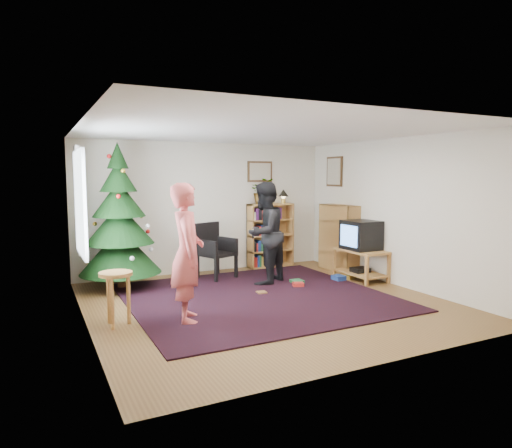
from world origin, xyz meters
name	(u,v)px	position (x,y,z in m)	size (l,w,h in m)	color
floor	(266,302)	(0.00, 0.00, 0.00)	(5.00, 5.00, 0.00)	brown
ceiling	(266,131)	(0.00, 0.00, 2.50)	(5.00, 5.00, 0.00)	white
wall_back	(206,208)	(0.00, 2.50, 1.25)	(5.00, 0.02, 2.50)	silver
wall_front	(386,239)	(0.00, -2.50, 1.25)	(5.00, 0.02, 2.50)	silver
wall_left	(83,226)	(-2.50, 0.00, 1.25)	(0.02, 5.00, 2.50)	silver
wall_right	(396,212)	(2.50, 0.00, 1.25)	(0.02, 5.00, 2.50)	silver
rug	(257,297)	(0.00, 0.30, 0.01)	(3.80, 3.60, 0.02)	black
window_pane	(80,203)	(-2.47, 0.60, 1.50)	(0.04, 1.20, 1.40)	silver
curtain	(78,201)	(-2.43, 1.30, 1.50)	(0.06, 0.35, 1.60)	silver
picture_back	(260,172)	(1.15, 2.48, 1.95)	(0.55, 0.03, 0.42)	#4C3319
picture_right	(334,172)	(2.48, 1.75, 1.95)	(0.03, 0.50, 0.60)	#4C3319
christmas_tree	(120,228)	(-1.76, 1.83, 1.00)	(1.33, 1.33, 2.41)	#3F2816
bookshelf_back	(270,235)	(1.33, 2.34, 0.66)	(0.95, 0.30, 1.30)	#9F6E38
bookshelf_right	(339,237)	(2.34, 1.39, 0.66)	(0.30, 0.95, 1.30)	#9F6E38
tv_stand	(360,261)	(2.22, 0.57, 0.33)	(0.55, 0.99, 0.55)	#9F6E38
crt_tv	(361,235)	(2.22, 0.57, 0.81)	(0.55, 0.59, 0.52)	black
armchair	(215,248)	(-0.08, 1.89, 0.55)	(0.72, 0.73, 1.01)	black
stool	(116,284)	(-2.16, -0.12, 0.53)	(0.41, 0.41, 0.68)	#9F6E38
person_standing	(187,253)	(-1.30, -0.33, 0.89)	(0.65, 0.43, 1.78)	#C85150
person_by_chair	(264,233)	(0.52, 1.05, 0.88)	(0.86, 0.67, 1.76)	black
potted_plant	(262,191)	(1.13, 2.34, 1.56)	(0.46, 0.40, 0.51)	gray
table_lamp	(283,194)	(1.63, 2.34, 1.49)	(0.21, 0.21, 0.29)	#A57F33
floor_clutter	(310,282)	(1.19, 0.63, 0.04)	(2.12, 0.55, 0.08)	#A51E19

